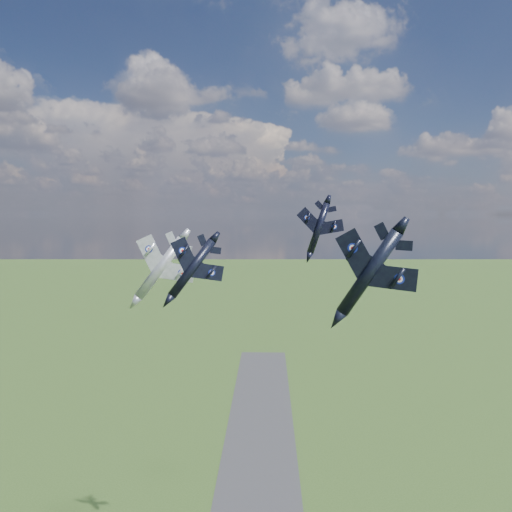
# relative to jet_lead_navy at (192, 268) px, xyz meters

# --- Properties ---
(jet_lead_navy) EXTENTS (14.36, 17.06, 8.75)m
(jet_lead_navy) POSITION_rel_jet_lead_navy_xyz_m (0.00, 0.00, 0.00)
(jet_lead_navy) COLOR black
(jet_right_navy) EXTENTS (15.32, 18.09, 8.62)m
(jet_right_navy) POSITION_rel_jet_lead_navy_xyz_m (23.23, -20.16, 1.70)
(jet_right_navy) COLOR black
(jet_high_navy) EXTENTS (11.17, 14.87, 6.19)m
(jet_high_navy) POSITION_rel_jet_lead_navy_xyz_m (22.06, 25.97, 5.55)
(jet_high_navy) COLOR black
(jet_left_silver) EXTENTS (12.65, 17.27, 9.85)m
(jet_left_silver) POSITION_rel_jet_lead_navy_xyz_m (-5.96, 4.51, -0.47)
(jet_left_silver) COLOR #9B9FA5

